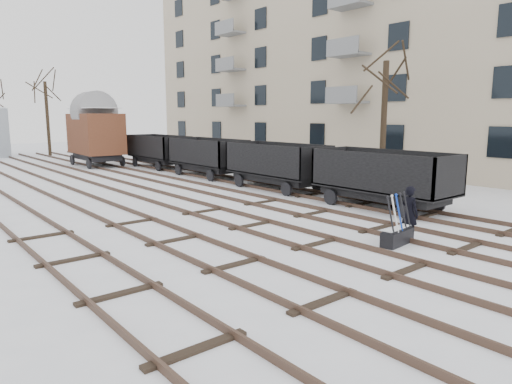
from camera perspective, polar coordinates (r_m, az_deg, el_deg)
ground at (r=13.57m, az=7.56°, el=-6.55°), size 120.00×120.00×0.00m
tracks at (r=24.76m, az=-16.21°, el=0.62°), size 13.90×52.00×0.16m
apartment_block at (r=37.59m, az=13.26°, el=15.85°), size 10.12×45.00×16.10m
ground_frame at (r=14.02m, az=17.25°, el=-5.17°), size 1.34×0.56×1.49m
worker at (r=14.57m, az=18.66°, el=-2.49°), size 0.50×0.67×1.66m
freight_wagon_a at (r=19.20m, az=15.52°, el=0.65°), size 2.29×5.73×2.34m
freight_wagon_b at (r=23.42m, az=2.62°, el=2.53°), size 2.29×5.73×2.34m
freight_wagon_c at (r=28.47m, az=-6.05°, el=3.73°), size 2.29×5.73×2.34m
freight_wagon_d at (r=33.98m, az=-12.03°, el=4.50°), size 2.29×5.73×2.34m
box_van_wagon at (r=36.47m, az=-19.45°, el=7.04°), size 3.27×5.79×4.31m
tree_near at (r=24.02m, az=15.64°, el=7.89°), size 0.30×0.30×6.41m
tree_far_right at (r=47.70m, az=-24.61°, el=8.31°), size 0.30×0.30×6.90m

